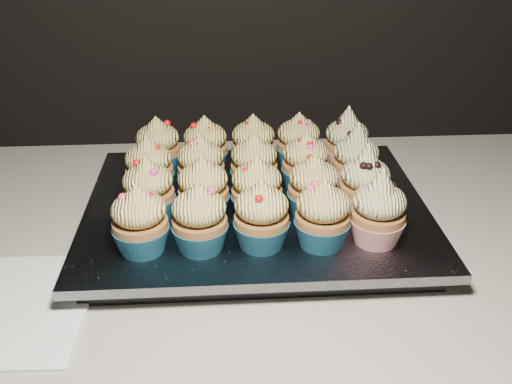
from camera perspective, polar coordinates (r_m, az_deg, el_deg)
worktop at (r=0.75m, az=-2.90°, el=-5.42°), size 2.44×0.64×0.04m
napkin at (r=0.67m, az=-24.10°, el=-10.52°), size 0.19×0.19×0.00m
baking_tray at (r=0.75m, az=0.00°, el=-2.62°), size 0.40×0.31×0.02m
foil_lining at (r=0.74m, az=0.00°, el=-1.49°), size 0.44×0.34×0.01m
cupcake_0 at (r=0.64m, az=-11.54°, el=-2.89°), size 0.06×0.06×0.08m
cupcake_1 at (r=0.63m, az=-5.67°, el=-2.77°), size 0.06×0.06×0.08m
cupcake_2 at (r=0.64m, az=0.55°, el=-2.48°), size 0.06×0.06×0.08m
cupcake_3 at (r=0.64m, az=6.68°, el=-2.37°), size 0.06×0.06×0.08m
cupcake_4 at (r=0.66m, az=12.14°, el=-1.88°), size 0.06×0.06×0.10m
cupcake_5 at (r=0.70m, az=-10.68°, el=0.05°), size 0.06×0.06×0.08m
cupcake_6 at (r=0.69m, az=-5.29°, el=0.18°), size 0.06×0.06×0.08m
cupcake_7 at (r=0.69m, az=0.07°, el=0.19°), size 0.06×0.06×0.08m
cupcake_8 at (r=0.70m, az=5.75°, el=0.40°), size 0.06×0.06×0.08m
cupcake_9 at (r=0.71m, az=10.81°, el=0.83°), size 0.06×0.06×0.10m
cupcake_10 at (r=0.76m, az=-10.62°, el=2.32°), size 0.06×0.06×0.08m
cupcake_11 at (r=0.75m, az=-5.51°, el=2.55°), size 0.06×0.06×0.08m
cupcake_12 at (r=0.75m, az=-0.20°, el=2.68°), size 0.06×0.06×0.08m
cupcake_13 at (r=0.76m, az=4.96°, el=2.86°), size 0.06×0.06×0.08m
cupcake_14 at (r=0.77m, az=9.92°, el=3.15°), size 0.06×0.06×0.10m
cupcake_15 at (r=0.82m, az=-9.75°, el=4.42°), size 0.06×0.06×0.08m
cupcake_16 at (r=0.81m, az=-5.07°, el=4.56°), size 0.06×0.06×0.08m
cupcake_17 at (r=0.81m, az=-0.28°, el=4.75°), size 0.06×0.06×0.08m
cupcake_18 at (r=0.82m, az=4.26°, el=4.93°), size 0.06×0.06×0.08m
cupcake_19 at (r=0.83m, az=9.03°, el=4.98°), size 0.06×0.06×0.10m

